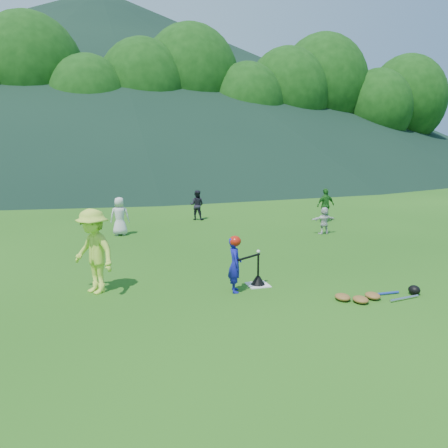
# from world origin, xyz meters

# --- Properties ---
(ground) EXTENTS (120.00, 120.00, 0.00)m
(ground) POSITION_xyz_m (0.00, 0.00, 0.00)
(ground) COLOR #1C5112
(ground) RESTS_ON ground
(home_plate) EXTENTS (0.45, 0.45, 0.02)m
(home_plate) POSITION_xyz_m (0.00, 0.00, 0.01)
(home_plate) COLOR silver
(home_plate) RESTS_ON ground
(baseball) EXTENTS (0.08, 0.08, 0.08)m
(baseball) POSITION_xyz_m (0.00, 0.00, 0.74)
(baseball) COLOR white
(baseball) RESTS_ON batting_tee
(batter_child) EXTENTS (0.34, 0.45, 1.13)m
(batter_child) POSITION_xyz_m (-0.60, -0.24, 0.57)
(batter_child) COLOR #151897
(batter_child) RESTS_ON ground
(adult_coach) EXTENTS (1.16, 1.27, 1.71)m
(adult_coach) POSITION_xyz_m (-3.31, 0.52, 0.85)
(adult_coach) COLOR #BCDF41
(adult_coach) RESTS_ON ground
(fielder_a) EXTENTS (0.67, 0.49, 1.28)m
(fielder_a) POSITION_xyz_m (-2.46, 6.30, 0.64)
(fielder_a) COLOR silver
(fielder_a) RESTS_ON ground
(fielder_b) EXTENTS (0.73, 0.68, 1.19)m
(fielder_b) POSITION_xyz_m (0.71, 8.59, 0.60)
(fielder_b) COLOR black
(fielder_b) RESTS_ON ground
(fielder_c) EXTENTS (0.80, 0.40, 1.31)m
(fielder_c) POSITION_xyz_m (5.41, 6.68, 0.65)
(fielder_c) COLOR #226A1F
(fielder_c) RESTS_ON ground
(fielder_d) EXTENTS (0.85, 0.28, 0.91)m
(fielder_d) POSITION_xyz_m (4.14, 4.55, 0.46)
(fielder_d) COLOR silver
(fielder_d) RESTS_ON ground
(batting_tee) EXTENTS (0.30, 0.30, 0.68)m
(batting_tee) POSITION_xyz_m (0.00, 0.00, 0.13)
(batting_tee) COLOR black
(batting_tee) RESTS_ON home_plate
(batter_gear) EXTENTS (0.71, 0.31, 0.49)m
(batter_gear) POSITION_xyz_m (-0.57, -0.24, 1.02)
(batter_gear) COLOR #B21A0B
(batter_gear) RESTS_ON ground
(equipment_pile) EXTENTS (1.80, 0.57, 0.19)m
(equipment_pile) POSITION_xyz_m (1.83, -1.44, 0.07)
(equipment_pile) COLOR olive
(equipment_pile) RESTS_ON ground
(outfield_fence) EXTENTS (70.07, 0.08, 1.33)m
(outfield_fence) POSITION_xyz_m (0.00, 28.00, 0.70)
(outfield_fence) COLOR gray
(outfield_fence) RESTS_ON ground
(tree_line) EXTENTS (70.04, 11.40, 14.82)m
(tree_line) POSITION_xyz_m (0.20, 33.83, 8.21)
(tree_line) COLOR #382314
(tree_line) RESTS_ON ground
(distant_hills) EXTENTS (155.00, 140.00, 32.00)m
(distant_hills) POSITION_xyz_m (-7.63, 81.81, 14.98)
(distant_hills) COLOR black
(distant_hills) RESTS_ON ground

